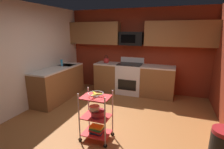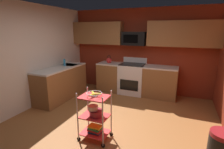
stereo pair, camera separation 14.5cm
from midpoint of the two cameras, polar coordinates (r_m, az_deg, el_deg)
name	(u,v)px [view 2 (the right image)]	position (r m, az deg, el deg)	size (l,w,h in m)	color
floor	(109,127)	(3.79, -0.01, -16.82)	(4.40, 4.80, 0.04)	#995B2D
wall_back	(139,51)	(5.60, 9.68, 7.57)	(4.52, 0.06, 2.60)	maroon
wall_left	(23,58)	(4.64, -26.47, 4.88)	(0.06, 4.80, 2.60)	silver
counter_run	(105,81)	(5.25, -1.42, -2.01)	(3.42, 2.36, 0.92)	brown
oven_range	(132,78)	(5.48, 7.38, -1.27)	(0.76, 0.65, 1.10)	white
upper_cabinets	(139,33)	(5.37, 9.71, 13.17)	(4.40, 0.33, 0.70)	brown
microwave	(134,39)	(5.38, 8.11, 11.64)	(0.70, 0.39, 0.40)	black
rolling_cart	(95,116)	(3.20, -4.36, -13.50)	(0.56, 0.39, 0.91)	silver
fruit_bowl	(94,94)	(3.03, -4.52, -6.38)	(0.27, 0.27, 0.07)	silver
mixing_bowl_large	(96,113)	(3.16, -3.87, -12.53)	(0.25, 0.25, 0.11)	maroon
mixing_bowl_small	(93,108)	(3.12, -4.93, -10.85)	(0.18, 0.18, 0.08)	silver
book_stack	(95,129)	(3.33, -4.27, -17.44)	(0.25, 0.20, 0.13)	#1E4C8C
kettle	(109,60)	(5.61, -0.25, 4.65)	(0.21, 0.18, 0.26)	red
dish_soap_bottle	(64,62)	(5.29, -14.65, 3.85)	(0.06, 0.06, 0.20)	#2D8CBF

